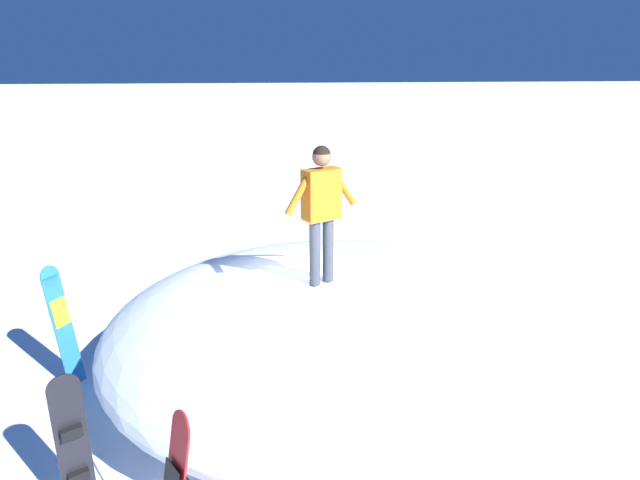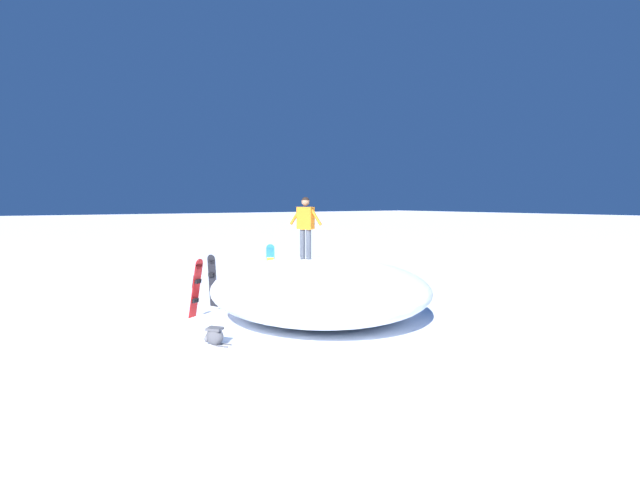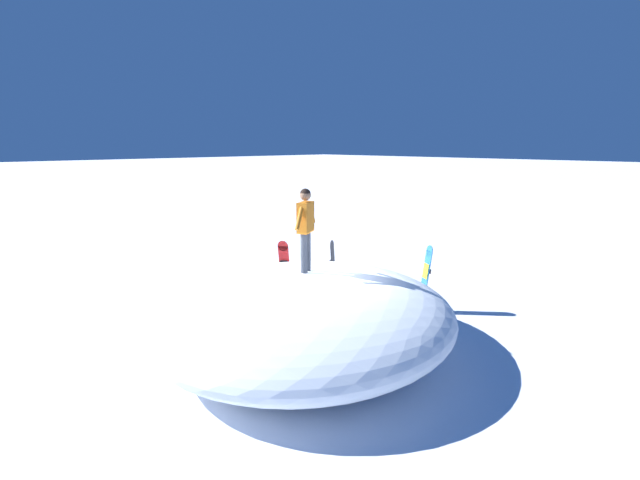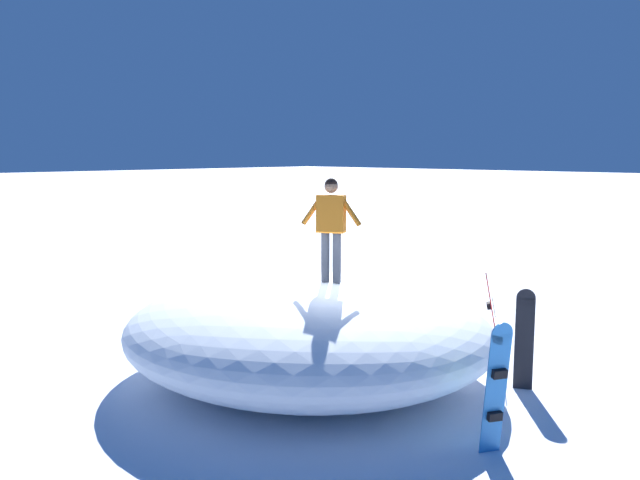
% 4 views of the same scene
% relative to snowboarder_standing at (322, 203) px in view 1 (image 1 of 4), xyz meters
% --- Properties ---
extents(ground, '(240.00, 240.00, 0.00)m').
position_rel_snowboarder_standing_xyz_m(ground, '(0.10, 0.17, -2.69)').
color(ground, white).
extents(snow_mound, '(6.32, 6.70, 1.64)m').
position_rel_snowboarder_standing_xyz_m(snow_mound, '(0.29, -0.28, -1.87)').
color(snow_mound, white).
rests_on(snow_mound, ground).
extents(snowboarder_standing, '(0.54, 0.97, 1.74)m').
position_rel_snowboarder_standing_xyz_m(snowboarder_standing, '(0.00, 0.00, 0.00)').
color(snowboarder_standing, '#333842').
rests_on(snowboarder_standing, snow_mound).
extents(snowboard_primary_upright, '(0.25, 0.32, 1.63)m').
position_rel_snowboarder_standing_xyz_m(snowboard_primary_upright, '(-1.75, 2.63, -1.84)').
color(snowboard_primary_upright, black).
rests_on(snowboard_primary_upright, ground).
extents(snowboard_secondary_upright, '(0.37, 0.34, 1.75)m').
position_rel_snowboarder_standing_xyz_m(snowboard_secondary_upright, '(0.72, 3.48, -1.78)').
color(snowboard_secondary_upright, '#2672BF').
rests_on(snowboard_secondary_upright, ground).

